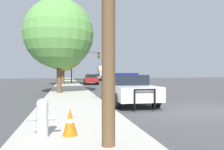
{
  "coord_description": "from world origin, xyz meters",
  "views": [
    {
      "loc": [
        -5.42,
        -7.86,
        1.52
      ],
      "look_at": [
        -1.6,
        10.1,
        1.34
      ],
      "focal_mm": 35.0,
      "sensor_mm": 36.0,
      "label": 1
    }
  ],
  "objects_px": {
    "tree_sidewalk_near": "(59,34)",
    "traffic_cone": "(70,122)",
    "fire_hydrant": "(42,116)",
    "car_background_midblock": "(91,79)",
    "tree_sidewalk_mid": "(63,48)",
    "box_truck": "(103,73)",
    "police_car": "(127,88)",
    "traffic_light": "(84,60)",
    "car_background_oncoming": "(108,77)",
    "tree_sidewalk_far": "(63,56)",
    "car_background_distant": "(100,77)"
  },
  "relations": [
    {
      "from": "car_background_midblock",
      "to": "traffic_cone",
      "type": "bearing_deg",
      "value": -94.11
    },
    {
      "from": "fire_hydrant",
      "to": "tree_sidewalk_far",
      "type": "distance_m",
      "value": 38.74
    },
    {
      "from": "car_background_distant",
      "to": "box_truck",
      "type": "distance_m",
      "value": 2.02
    },
    {
      "from": "police_car",
      "to": "car_background_midblock",
      "type": "distance_m",
      "value": 18.48
    },
    {
      "from": "traffic_light",
      "to": "box_truck",
      "type": "bearing_deg",
      "value": 69.47
    },
    {
      "from": "police_car",
      "to": "traffic_light",
      "type": "bearing_deg",
      "value": -87.54
    },
    {
      "from": "fire_hydrant",
      "to": "traffic_cone",
      "type": "xyz_separation_m",
      "value": [
        0.59,
        0.0,
        -0.14
      ]
    },
    {
      "from": "tree_sidewalk_mid",
      "to": "traffic_cone",
      "type": "bearing_deg",
      "value": -88.84
    },
    {
      "from": "box_truck",
      "to": "car_background_distant",
      "type": "bearing_deg",
      "value": 58.88
    },
    {
      "from": "traffic_light",
      "to": "tree_sidewalk_mid",
      "type": "xyz_separation_m",
      "value": [
        -2.92,
        -3.94,
        1.24
      ]
    },
    {
      "from": "fire_hydrant",
      "to": "car_background_oncoming",
      "type": "relative_size",
      "value": 0.18
    },
    {
      "from": "fire_hydrant",
      "to": "car_background_oncoming",
      "type": "xyz_separation_m",
      "value": [
        7.63,
        32.32,
        0.2
      ]
    },
    {
      "from": "fire_hydrant",
      "to": "tree_sidewalk_near",
      "type": "height_order",
      "value": "tree_sidewalk_near"
    },
    {
      "from": "traffic_light",
      "to": "tree_sidewalk_far",
      "type": "xyz_separation_m",
      "value": [
        -3.0,
        11.9,
        1.44
      ]
    },
    {
      "from": "car_background_oncoming",
      "to": "traffic_cone",
      "type": "bearing_deg",
      "value": 77.18
    },
    {
      "from": "tree_sidewalk_mid",
      "to": "tree_sidewalk_near",
      "type": "bearing_deg",
      "value": -90.38
    },
    {
      "from": "car_background_midblock",
      "to": "car_background_oncoming",
      "type": "bearing_deg",
      "value": 68.38
    },
    {
      "from": "police_car",
      "to": "traffic_cone",
      "type": "bearing_deg",
      "value": 63.74
    },
    {
      "from": "car_background_oncoming",
      "to": "tree_sidewalk_mid",
      "type": "height_order",
      "value": "tree_sidewalk_mid"
    },
    {
      "from": "tree_sidewalk_near",
      "to": "tree_sidewalk_mid",
      "type": "xyz_separation_m",
      "value": [
        0.08,
        11.98,
        0.41
      ]
    },
    {
      "from": "car_background_midblock",
      "to": "fire_hydrant",
      "type": "bearing_deg",
      "value": -95.48
    },
    {
      "from": "box_truck",
      "to": "tree_sidewalk_near",
      "type": "height_order",
      "value": "tree_sidewalk_near"
    },
    {
      "from": "traffic_light",
      "to": "tree_sidewalk_far",
      "type": "height_order",
      "value": "tree_sidewalk_far"
    },
    {
      "from": "tree_sidewalk_far",
      "to": "box_truck",
      "type": "bearing_deg",
      "value": 15.37
    },
    {
      "from": "traffic_light",
      "to": "car_background_midblock",
      "type": "relative_size",
      "value": 0.99
    },
    {
      "from": "fire_hydrant",
      "to": "traffic_light",
      "type": "bearing_deg",
      "value": 83.46
    },
    {
      "from": "tree_sidewalk_near",
      "to": "tree_sidewalk_far",
      "type": "relative_size",
      "value": 0.84
    },
    {
      "from": "police_car",
      "to": "traffic_light",
      "type": "distance_m",
      "value": 21.15
    },
    {
      "from": "traffic_light",
      "to": "car_background_oncoming",
      "type": "bearing_deg",
      "value": 51.35
    },
    {
      "from": "police_car",
      "to": "tree_sidewalk_near",
      "type": "relative_size",
      "value": 0.79
    },
    {
      "from": "traffic_light",
      "to": "car_background_midblock",
      "type": "height_order",
      "value": "traffic_light"
    },
    {
      "from": "police_car",
      "to": "car_background_distant",
      "type": "distance_m",
      "value": 33.89
    },
    {
      "from": "traffic_light",
      "to": "car_background_distant",
      "type": "xyz_separation_m",
      "value": [
        4.29,
        12.69,
        -2.7
      ]
    },
    {
      "from": "fire_hydrant",
      "to": "box_truck",
      "type": "xyz_separation_m",
      "value": [
        8.36,
        40.79,
        1.01
      ]
    },
    {
      "from": "car_background_oncoming",
      "to": "tree_sidewalk_far",
      "type": "xyz_separation_m",
      "value": [
        -7.58,
        6.18,
        4.07
      ]
    },
    {
      "from": "fire_hydrant",
      "to": "car_background_midblock",
      "type": "distance_m",
      "value": 24.39
    },
    {
      "from": "box_truck",
      "to": "tree_sidewalk_mid",
      "type": "distance_m",
      "value": 20.15
    },
    {
      "from": "traffic_light",
      "to": "traffic_cone",
      "type": "xyz_separation_m",
      "value": [
        -2.46,
        -26.6,
        -2.97
      ]
    },
    {
      "from": "police_car",
      "to": "tree_sidewalk_mid",
      "type": "height_order",
      "value": "tree_sidewalk_mid"
    },
    {
      "from": "box_truck",
      "to": "car_background_oncoming",
      "type": "bearing_deg",
      "value": 88.09
    },
    {
      "from": "tree_sidewalk_mid",
      "to": "traffic_cone",
      "type": "xyz_separation_m",
      "value": [
        0.46,
        -22.65,
        -4.21
      ]
    },
    {
      "from": "police_car",
      "to": "tree_sidewalk_near",
      "type": "height_order",
      "value": "tree_sidewalk_near"
    },
    {
      "from": "box_truck",
      "to": "police_car",
      "type": "bearing_deg",
      "value": 85.2
    },
    {
      "from": "car_background_distant",
      "to": "car_background_oncoming",
      "type": "xyz_separation_m",
      "value": [
        0.28,
        -6.96,
        0.07
      ]
    },
    {
      "from": "tree_sidewalk_near",
      "to": "traffic_cone",
      "type": "height_order",
      "value": "tree_sidewalk_near"
    },
    {
      "from": "car_background_midblock",
      "to": "box_truck",
      "type": "height_order",
      "value": "box_truck"
    },
    {
      "from": "police_car",
      "to": "tree_sidewalk_mid",
      "type": "distance_m",
      "value": 17.8
    },
    {
      "from": "fire_hydrant",
      "to": "traffic_light",
      "type": "height_order",
      "value": "traffic_light"
    },
    {
      "from": "fire_hydrant",
      "to": "tree_sidewalk_far",
      "type": "relative_size",
      "value": 0.11
    },
    {
      "from": "traffic_light",
      "to": "tree_sidewalk_mid",
      "type": "distance_m",
      "value": 5.06
    }
  ]
}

